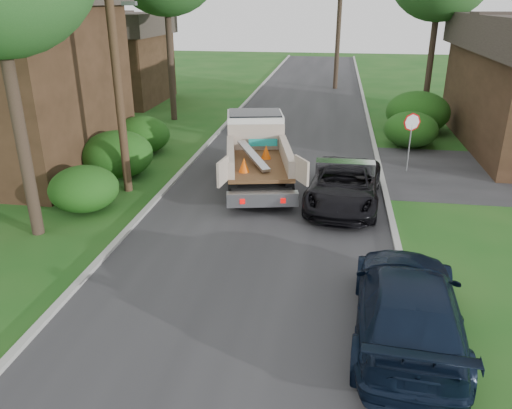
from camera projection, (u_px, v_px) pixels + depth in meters
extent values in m
plane|color=#174D16|center=(249.00, 265.00, 13.57)|extent=(120.00, 120.00, 0.00)
cube|color=#28282B|center=(286.00, 159.00, 22.71)|extent=(8.00, 90.00, 0.02)
cube|color=#9E9E99|center=(199.00, 153.00, 23.28)|extent=(0.20, 90.00, 0.12)
cube|color=#9E9E99|center=(378.00, 162.00, 22.10)|extent=(0.20, 90.00, 0.12)
cylinder|color=slate|center=(409.00, 148.00, 20.67)|extent=(0.06, 0.06, 2.00)
cylinder|color=#B20A0A|center=(412.00, 122.00, 20.25)|extent=(0.71, 0.32, 0.76)
cylinder|color=#382619|center=(114.00, 54.00, 17.03)|extent=(0.30, 0.30, 10.00)
cube|color=slate|center=(129.00, 3.00, 15.35)|extent=(0.45, 0.20, 0.12)
cube|color=#322114|center=(111.00, 69.00, 34.76)|extent=(7.00, 7.00, 4.50)
cube|color=#332B26|center=(106.00, 24.00, 33.64)|extent=(7.56, 7.56, 1.40)
cube|color=#332B26|center=(105.00, 13.00, 33.37)|extent=(1.05, 7.56, 0.20)
ellipsoid|color=#114912|center=(84.00, 189.00, 16.91)|extent=(2.34, 2.34, 1.53)
ellipsoid|color=#114912|center=(117.00, 154.00, 20.09)|extent=(2.86, 2.86, 1.87)
ellipsoid|color=#114912|center=(142.00, 135.00, 23.36)|extent=(2.60, 2.60, 1.70)
ellipsoid|color=#114912|center=(411.00, 129.00, 24.29)|extent=(2.60, 2.60, 1.70)
ellipsoid|color=#114912|center=(418.00, 112.00, 26.84)|extent=(3.38, 3.38, 2.21)
cylinder|color=#2D2119|center=(15.00, 104.00, 13.94)|extent=(0.36, 0.36, 8.00)
cylinder|color=#2D2119|center=(169.00, 41.00, 28.47)|extent=(0.36, 0.36, 9.00)
cylinder|color=#2D2119|center=(432.00, 45.00, 29.15)|extent=(0.36, 0.36, 8.50)
cylinder|color=#2D2119|center=(24.00, 46.00, 25.75)|extent=(0.36, 0.36, 9.00)
cylinder|color=#2D2119|center=(339.00, 17.00, 38.61)|extent=(0.36, 0.36, 11.00)
cylinder|color=black|center=(232.00, 160.00, 21.00)|extent=(0.49, 0.97, 0.93)
cylinder|color=black|center=(278.00, 159.00, 21.10)|extent=(0.49, 0.97, 0.93)
cylinder|color=black|center=(233.00, 193.00, 17.37)|extent=(0.49, 0.97, 0.93)
cylinder|color=black|center=(289.00, 192.00, 17.46)|extent=(0.49, 0.97, 0.93)
cube|color=black|center=(258.00, 169.00, 19.26)|extent=(3.26, 6.30, 0.25)
cube|color=white|center=(255.00, 132.00, 20.92)|extent=(2.61, 2.29, 1.60)
cube|color=black|center=(255.00, 119.00, 20.71)|extent=(2.43, 2.11, 0.57)
cube|color=#472D19|center=(259.00, 165.00, 18.44)|extent=(2.99, 4.11, 0.12)
cube|color=beige|center=(256.00, 137.00, 19.95)|extent=(2.25, 0.57, 1.03)
cube|color=beige|center=(231.00, 156.00, 18.26)|extent=(0.97, 3.49, 0.62)
cube|color=beige|center=(287.00, 155.00, 18.36)|extent=(0.97, 3.49, 0.62)
cube|color=silver|center=(262.00, 199.00, 16.57)|extent=(2.40, 0.84, 0.47)
cube|color=#B20505|center=(242.00, 201.00, 16.36)|extent=(0.17, 0.07, 0.17)
cube|color=#B20505|center=(283.00, 201.00, 16.43)|extent=(0.17, 0.07, 0.17)
cube|color=beige|center=(223.00, 172.00, 16.30)|extent=(0.21, 0.93, 0.83)
cube|color=beige|center=(301.00, 170.00, 16.42)|extent=(0.56, 0.83, 0.83)
cube|color=silver|center=(253.00, 155.00, 18.40)|extent=(1.60, 2.48, 0.48)
cone|color=#F2590A|center=(244.00, 165.00, 17.44)|extent=(0.44, 0.44, 0.52)
cone|color=#F2590A|center=(266.00, 152.00, 18.91)|extent=(0.44, 0.44, 0.52)
cube|color=#148C84|center=(263.00, 143.00, 19.78)|extent=(1.13, 0.33, 0.29)
imported|color=black|center=(344.00, 185.00, 17.39)|extent=(2.85, 5.39, 1.44)
imported|color=black|center=(408.00, 305.00, 10.44)|extent=(2.57, 5.55, 1.57)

